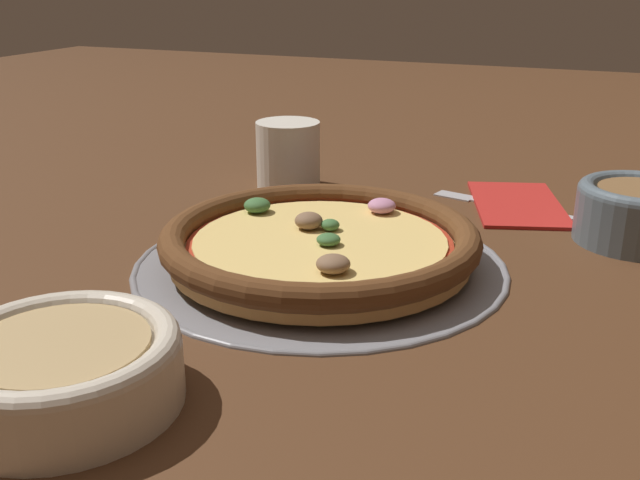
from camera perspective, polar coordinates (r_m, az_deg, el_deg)
ground_plane at (r=0.68m, az=0.00°, el=-1.99°), size 3.00×3.00×0.00m
pizza_tray at (r=0.68m, az=0.00°, el=-1.76°), size 0.34×0.34×0.01m
pizza at (r=0.67m, az=0.00°, el=-0.13°), size 0.29×0.29×0.03m
bowl_near at (r=0.49m, az=-19.04°, el=-9.10°), size 0.15×0.15×0.05m
bowl_far at (r=0.79m, az=23.17°, el=2.08°), size 0.12×0.12×0.06m
drinking_cup at (r=0.91m, az=-2.44°, el=6.52°), size 0.08×0.08×0.08m
napkin at (r=0.87m, az=14.81°, el=2.79°), size 0.19×0.14×0.01m
fork at (r=0.87m, az=13.47°, el=2.72°), size 0.06×0.18×0.00m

